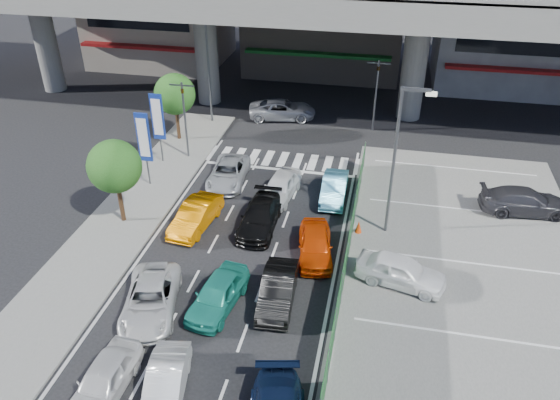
% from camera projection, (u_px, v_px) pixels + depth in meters
% --- Properties ---
extents(ground, '(120.00, 120.00, 0.00)m').
position_uv_depth(ground, '(226.00, 286.00, 25.20)').
color(ground, black).
rests_on(ground, ground).
extents(parking_lot, '(12.00, 28.00, 0.06)m').
position_uv_depth(parking_lot, '(470.00, 290.00, 24.93)').
color(parking_lot, '#5F5F5D').
rests_on(parking_lot, ground).
extents(sidewalk_left, '(4.00, 30.00, 0.12)m').
position_uv_depth(sidewalk_left, '(124.00, 220.00, 29.74)').
color(sidewalk_left, '#5F5F5D').
rests_on(sidewalk_left, ground).
extents(fence_run, '(0.16, 22.00, 1.80)m').
position_uv_depth(fence_run, '(344.00, 272.00, 24.64)').
color(fence_run, '#1B4F23').
rests_on(fence_run, ground).
extents(building_east, '(12.00, 10.90, 12.00)m').
position_uv_depth(building_east, '(514.00, 13.00, 45.94)').
color(building_east, gray).
rests_on(building_east, ground).
extents(traffic_light_left, '(1.60, 1.24, 5.20)m').
position_uv_depth(traffic_light_left, '(183.00, 102.00, 34.25)').
color(traffic_light_left, '#595B60').
rests_on(traffic_light_left, ground).
extents(traffic_light_right, '(1.60, 1.24, 5.20)m').
position_uv_depth(traffic_light_right, '(377.00, 78.00, 38.04)').
color(traffic_light_right, '#595B60').
rests_on(traffic_light_right, ground).
extents(street_lamp_right, '(1.65, 0.22, 8.00)m').
position_uv_depth(street_lamp_right, '(399.00, 151.00, 26.46)').
color(street_lamp_right, '#595B60').
rests_on(street_lamp_right, ground).
extents(street_lamp_left, '(1.65, 0.22, 8.00)m').
position_uv_depth(street_lamp_left, '(210.00, 60.00, 38.84)').
color(street_lamp_left, '#595B60').
rests_on(street_lamp_left, ground).
extents(signboard_near, '(0.80, 0.14, 4.70)m').
position_uv_depth(signboard_near, '(144.00, 139.00, 31.54)').
color(signboard_near, '#595B60').
rests_on(signboard_near, ground).
extents(signboard_far, '(0.80, 0.14, 4.70)m').
position_uv_depth(signboard_far, '(158.00, 119.00, 34.11)').
color(signboard_far, '#595B60').
rests_on(signboard_far, ground).
extents(tree_near, '(2.80, 2.80, 4.80)m').
position_uv_depth(tree_near, '(114.00, 167.00, 28.00)').
color(tree_near, '#382314').
rests_on(tree_near, ground).
extents(tree_far, '(2.80, 2.80, 4.80)m').
position_uv_depth(tree_far, '(175.00, 94.00, 36.90)').
color(tree_far, '#382314').
rests_on(tree_far, ground).
extents(van_white_back_left, '(1.70, 3.93, 1.32)m').
position_uv_depth(van_white_back_left, '(104.00, 380.00, 19.76)').
color(van_white_back_left, silver).
rests_on(van_white_back_left, ground).
extents(hatch_white_back_mid, '(1.98, 3.93, 1.24)m').
position_uv_depth(hatch_white_back_mid, '(166.00, 384.00, 19.67)').
color(hatch_white_back_mid, silver).
rests_on(hatch_white_back_mid, ground).
extents(sedan_white_mid_left, '(3.24, 5.10, 1.31)m').
position_uv_depth(sedan_white_mid_left, '(151.00, 299.00, 23.45)').
color(sedan_white_mid_left, silver).
rests_on(sedan_white_mid_left, ground).
extents(taxi_teal_mid, '(2.20, 4.24, 1.38)m').
position_uv_depth(taxi_teal_mid, '(218.00, 294.00, 23.69)').
color(taxi_teal_mid, teal).
rests_on(taxi_teal_mid, ground).
extents(hatch_black_mid_right, '(1.68, 4.15, 1.34)m').
position_uv_depth(hatch_black_mid_right, '(278.00, 290.00, 23.93)').
color(hatch_black_mid_right, black).
rests_on(hatch_black_mid_right, ground).
extents(taxi_orange_left, '(1.96, 4.33, 1.38)m').
position_uv_depth(taxi_orange_left, '(196.00, 216.00, 29.01)').
color(taxi_orange_left, orange).
rests_on(taxi_orange_left, ground).
extents(sedan_black_mid, '(1.91, 4.58, 1.32)m').
position_uv_depth(sedan_black_mid, '(260.00, 217.00, 28.95)').
color(sedan_black_mid, black).
rests_on(sedan_black_mid, ground).
extents(taxi_orange_right, '(2.31, 4.27, 1.38)m').
position_uv_depth(taxi_orange_right, '(315.00, 244.00, 26.79)').
color(taxi_orange_right, '#CD3805').
rests_on(taxi_orange_right, ground).
extents(wagon_silver_front_left, '(2.40, 4.66, 1.26)m').
position_uv_depth(wagon_silver_front_left, '(228.00, 173.00, 33.17)').
color(wagon_silver_front_left, '#A6AAAF').
rests_on(wagon_silver_front_left, ground).
extents(sedan_white_front_mid, '(2.12, 4.22, 1.38)m').
position_uv_depth(sedan_white_front_mid, '(280.00, 187.00, 31.64)').
color(sedan_white_front_mid, white).
rests_on(sedan_white_front_mid, ground).
extents(kei_truck_front_right, '(1.47, 3.98, 1.30)m').
position_uv_depth(kei_truck_front_right, '(334.00, 189.00, 31.51)').
color(kei_truck_front_right, '#55AAD1').
rests_on(kei_truck_front_right, ground).
extents(crossing_wagon_silver, '(5.40, 3.25, 1.40)m').
position_uv_depth(crossing_wagon_silver, '(282.00, 110.00, 41.63)').
color(crossing_wagon_silver, '#A5A6AD').
rests_on(crossing_wagon_silver, ground).
extents(parked_sedan_white, '(4.40, 2.58, 1.41)m').
position_uv_depth(parked_sedan_white, '(401.00, 271.00, 24.92)').
color(parked_sedan_white, white).
rests_on(parked_sedan_white, parking_lot).
extents(parked_sedan_dgrey, '(4.99, 2.43, 1.40)m').
position_uv_depth(parked_sedan_dgrey, '(525.00, 201.00, 30.12)').
color(parked_sedan_dgrey, '#333237').
rests_on(parked_sedan_dgrey, parking_lot).
extents(traffic_cone, '(0.45, 0.45, 0.68)m').
position_uv_depth(traffic_cone, '(359.00, 227.00, 28.63)').
color(traffic_cone, '#E03F0C').
rests_on(traffic_cone, parking_lot).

